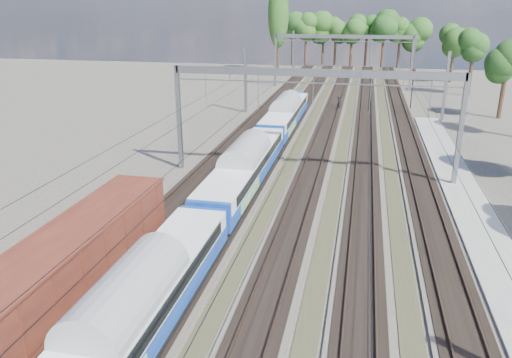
% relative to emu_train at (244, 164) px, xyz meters
% --- Properties ---
extents(track_bed, '(21.00, 130.00, 0.34)m').
position_rel_emu_train_xyz_m(track_bed, '(4.50, 20.18, -2.33)').
color(track_bed, '#47423A').
rests_on(track_bed, ground).
extents(platform, '(3.00, 70.00, 0.30)m').
position_rel_emu_train_xyz_m(platform, '(16.50, -4.82, -2.28)').
color(platform, gray).
rests_on(platform, ground).
extents(catenary, '(25.65, 130.00, 9.00)m').
position_rel_emu_train_xyz_m(catenary, '(4.83, 27.86, 3.97)').
color(catenary, slate).
rests_on(catenary, ground).
extents(tree_belt, '(39.45, 101.99, 12.09)m').
position_rel_emu_train_xyz_m(tree_belt, '(12.65, 67.02, 5.83)').
color(tree_belt, black).
rests_on(tree_belt, ground).
extents(poplar, '(4.40, 4.40, 19.04)m').
position_rel_emu_train_xyz_m(poplar, '(-10.00, 73.18, 9.46)').
color(poplar, black).
rests_on(poplar, ground).
extents(emu_train, '(2.83, 59.82, 4.13)m').
position_rel_emu_train_xyz_m(emu_train, '(0.00, 0.00, 0.00)').
color(emu_train, black).
rests_on(emu_train, ground).
extents(freight_boxcar, '(3.01, 14.56, 3.75)m').
position_rel_emu_train_xyz_m(freight_boxcar, '(-4.50, -15.52, -0.14)').
color(freight_boxcar, black).
rests_on(freight_boxcar, ground).
extents(worker, '(0.59, 0.80, 2.00)m').
position_rel_emu_train_xyz_m(worker, '(5.25, 33.93, -1.43)').
color(worker, black).
rests_on(worker, ground).
extents(signal_near, '(0.42, 0.39, 5.83)m').
position_rel_emu_train_xyz_m(signal_near, '(9.27, 33.30, 1.26)').
color(signal_near, black).
rests_on(signal_near, ground).
extents(signal_far, '(0.40, 0.37, 5.56)m').
position_rel_emu_train_xyz_m(signal_far, '(15.00, 36.95, 1.09)').
color(signal_far, black).
rests_on(signal_far, ground).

